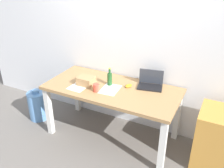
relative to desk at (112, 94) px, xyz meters
name	(u,v)px	position (x,y,z in m)	size (l,w,h in m)	color
ground_plane	(112,135)	(0.00, 0.00, -0.65)	(8.00, 8.00, 0.00)	slate
back_wall	(128,35)	(0.00, 0.46, 0.65)	(5.20, 0.08, 2.60)	white
desk	(112,94)	(0.00, 0.00, 0.00)	(1.69, 0.79, 0.74)	#A37A4C
laptop_right	(150,83)	(0.42, 0.24, 0.14)	(0.34, 0.26, 0.21)	black
beer_bottle	(110,79)	(-0.06, 0.05, 0.18)	(0.06, 0.06, 0.23)	#1E5123
computer_mouse	(128,86)	(0.18, 0.11, 0.11)	(0.06, 0.10, 0.03)	gold
cardboard_box	(86,81)	(-0.33, -0.08, 0.15)	(0.20, 0.17, 0.11)	tan
coffee_mug	(96,88)	(-0.13, -0.17, 0.14)	(0.08, 0.08, 0.10)	#D84C38
paper_sheet_center	(110,89)	(0.00, -0.05, 0.10)	(0.21, 0.30, 0.00)	white
paper_sheet_front_left	(80,86)	(-0.39, -0.15, 0.10)	(0.21, 0.30, 0.00)	white
water_cooler_jug	(38,105)	(-1.19, -0.13, -0.43)	(0.28, 0.28, 0.48)	#598CC6
filing_cabinet	(214,138)	(1.27, 0.07, -0.29)	(0.40, 0.48, 0.71)	#C68938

